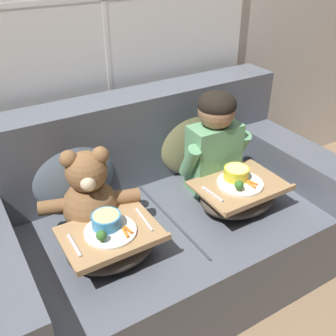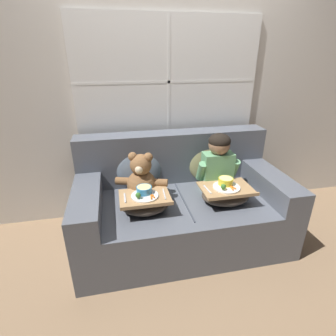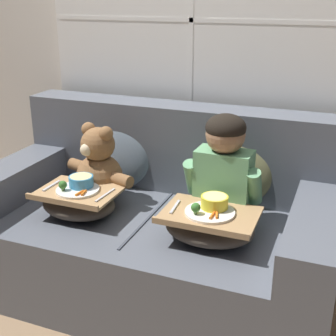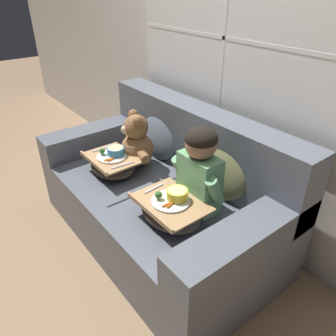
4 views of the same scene
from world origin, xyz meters
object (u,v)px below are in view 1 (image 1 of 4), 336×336
teddy_bear (90,198)px  throw_pillow_behind_teddy (72,170)px  lap_tray_teddy (111,243)px  child_figure (215,137)px  lap_tray_child (239,194)px  couch (158,223)px  throw_pillow_behind_child (190,137)px

teddy_bear → throw_pillow_behind_teddy: bearing=89.6°
teddy_bear → lap_tray_teddy: (0.00, -0.21, -0.10)m
throw_pillow_behind_teddy → child_figure: child_figure is taller
throw_pillow_behind_teddy → lap_tray_teddy: 0.46m
throw_pillow_behind_teddy → teddy_bear: bearing=-90.4°
lap_tray_teddy → teddy_bear: bearing=90.4°
teddy_bear → lap_tray_child: (0.69, -0.21, -0.10)m
lap_tray_child → lap_tray_teddy: (-0.69, -0.00, 0.00)m
lap_tray_teddy → child_figure: bearing=17.6°
couch → throw_pillow_behind_teddy: couch is taller
teddy_bear → lap_tray_teddy: 0.24m
child_figure → teddy_bear: 0.70m
lap_tray_teddy → lap_tray_child: bearing=0.0°
couch → teddy_bear: size_ratio=4.03×
throw_pillow_behind_teddy → lap_tray_teddy: bearing=-90.0°
lap_tray_teddy → couch: bearing=31.6°
couch → lap_tray_child: bearing=-31.5°
couch → child_figure: size_ratio=3.36×
child_figure → teddy_bear: size_ratio=1.20×
throw_pillow_behind_child → lap_tray_child: size_ratio=1.04×
couch → lap_tray_teddy: couch is taller
teddy_bear → lap_tray_teddy: size_ratio=1.13×
throw_pillow_behind_child → lap_tray_teddy: 0.83m
throw_pillow_behind_child → throw_pillow_behind_teddy: size_ratio=0.99×
throw_pillow_behind_teddy → lap_tray_teddy: size_ratio=1.13×
couch → throw_pillow_behind_teddy: size_ratio=4.04×
throw_pillow_behind_child → throw_pillow_behind_teddy: throw_pillow_behind_teddy is taller
throw_pillow_behind_child → throw_pillow_behind_teddy: bearing=180.0°
throw_pillow_behind_child → couch: bearing=-146.4°
couch → teddy_bear: bearing=179.7°
lap_tray_child → child_figure: bearing=90.0°
throw_pillow_behind_teddy → teddy_bear: throw_pillow_behind_teddy is taller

